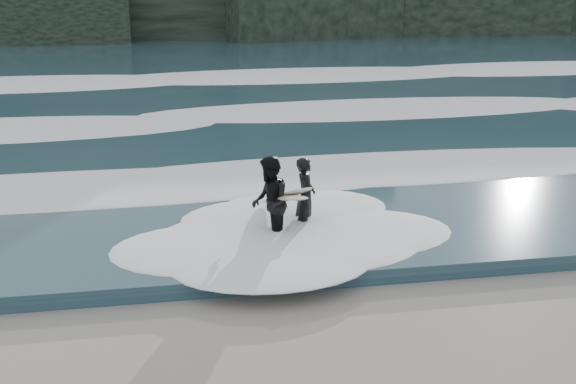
# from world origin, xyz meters

# --- Properties ---
(sea) EXTENTS (90.00, 52.00, 0.30)m
(sea) POSITION_xyz_m (0.00, 29.00, 0.15)
(sea) COLOR #203C48
(sea) RESTS_ON ground
(foam_near) EXTENTS (60.00, 3.20, 0.20)m
(foam_near) POSITION_xyz_m (0.00, 9.00, 0.40)
(foam_near) COLOR white
(foam_near) RESTS_ON sea
(foam_mid) EXTENTS (60.00, 4.00, 0.24)m
(foam_mid) POSITION_xyz_m (0.00, 16.00, 0.42)
(foam_mid) COLOR white
(foam_mid) RESTS_ON sea
(foam_far) EXTENTS (60.00, 4.80, 0.30)m
(foam_far) POSITION_xyz_m (0.00, 25.00, 0.45)
(foam_far) COLOR white
(foam_far) RESTS_ON sea
(surfer_left) EXTENTS (1.25, 2.03, 1.60)m
(surfer_left) POSITION_xyz_m (1.29, 5.60, 0.81)
(surfer_left) COLOR black
(surfer_left) RESTS_ON ground
(surfer_right) EXTENTS (1.18, 2.15, 1.78)m
(surfer_right) POSITION_xyz_m (0.65, 5.08, 0.90)
(surfer_right) COLOR black
(surfer_right) RESTS_ON ground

